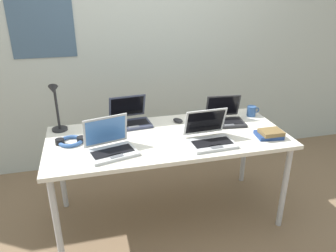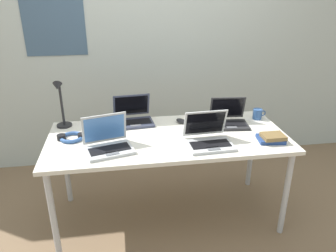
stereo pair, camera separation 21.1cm
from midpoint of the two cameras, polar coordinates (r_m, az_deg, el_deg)
ground_plane at (r=2.89m, az=2.17°, el=-15.13°), size 12.00×12.00×0.00m
wall_back at (r=3.38m, az=-1.15°, el=14.93°), size 6.00×0.13×2.60m
desk at (r=2.52m, az=2.40°, el=-2.90°), size 1.80×0.80×0.74m
desk_lamp at (r=2.66m, az=-15.92°, el=3.56°), size 0.12×0.18×0.40m
laptop_back_right at (r=2.74m, az=12.70°, el=1.08°), size 0.31×0.28×0.21m
laptop_front_right at (r=2.72m, az=-3.80°, el=1.47°), size 0.33×0.31×0.22m
laptop_front_left at (r=2.38m, az=9.59°, el=-2.17°), size 0.33×0.30×0.23m
laptop_by_keyboard at (r=2.29m, az=-7.75°, el=-3.05°), size 0.37×0.32×0.23m
computer_mouse at (r=2.73m, az=4.47°, el=0.86°), size 0.10×0.11×0.03m
cell_phone at (r=2.71m, az=-10.35°, el=0.14°), size 0.11×0.15×0.01m
headphones at (r=2.51m, az=-14.01°, el=-1.93°), size 0.21×0.18×0.04m
book_stack at (r=2.55m, az=19.81°, el=-2.00°), size 0.20×0.17×0.06m
coffee_mug at (r=2.92m, az=17.27°, el=1.97°), size 0.11×0.08×0.09m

